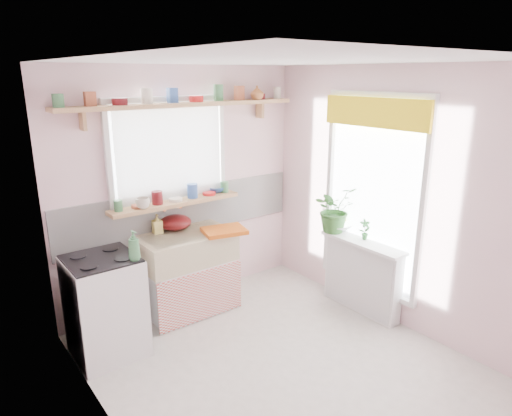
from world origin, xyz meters
TOP-DOWN VIEW (x-y plane):
  - room at (0.66, 0.86)m, footprint 3.20×3.20m
  - sink_unit at (-0.15, 1.29)m, footprint 0.95×0.65m
  - cooker at (-1.10, 1.05)m, footprint 0.58×0.58m
  - radiator_ledge at (1.30, 0.20)m, footprint 0.22×0.95m
  - windowsill at (-0.15, 1.48)m, footprint 1.40×0.22m
  - pine_shelf at (0.00, 1.47)m, footprint 2.52×0.24m
  - shelf_crockery at (-0.02, 1.47)m, footprint 2.47×0.11m
  - sill_crockery at (-0.17, 1.48)m, footprint 1.35×0.11m
  - dish_tray at (0.19, 1.10)m, footprint 0.49×0.41m
  - colander at (-0.16, 1.50)m, footprint 0.40×0.40m
  - jade_plant at (1.27, 0.60)m, footprint 0.47×0.41m
  - fruit_bowl at (1.33, 0.60)m, footprint 0.33×0.33m
  - herb_pot at (1.33, 0.23)m, footprint 0.14×0.12m
  - soap_bottle_sink at (-0.36, 1.50)m, footprint 0.10×0.10m
  - sill_cup at (-0.53, 1.42)m, footprint 0.14×0.14m
  - sill_bowl at (0.38, 1.54)m, footprint 0.25×0.25m
  - shelf_vase at (0.85, 1.41)m, footprint 0.19×0.19m
  - cooker_bottle at (-0.88, 0.83)m, footprint 0.11×0.11m
  - fruit at (1.34, 0.61)m, footprint 0.20×0.14m

SIDE VIEW (x-z plane):
  - radiator_ledge at x=1.30m, z-range 0.01..0.78m
  - sink_unit at x=-0.15m, z-range -0.13..0.99m
  - cooker at x=-1.10m, z-range 0.00..0.92m
  - fruit_bowl at x=1.33m, z-range 0.78..0.85m
  - dish_tray at x=0.19m, z-range 0.85..0.89m
  - fruit at x=1.34m, z-range 0.82..0.92m
  - herb_pot at x=1.33m, z-range 0.78..0.99m
  - colander at x=-0.16m, z-range 0.85..1.00m
  - soap_bottle_sink at x=-0.36m, z-range 0.85..1.05m
  - jade_plant at x=1.27m, z-range 0.78..1.28m
  - cooker_bottle at x=-0.88m, z-range 0.92..1.17m
  - windowsill at x=-0.15m, z-range 1.12..1.16m
  - sill_bowl at x=0.38m, z-range 1.16..1.22m
  - sill_cup at x=-0.53m, z-range 1.16..1.27m
  - sill_crockery at x=-0.17m, z-range 1.16..1.28m
  - room at x=0.66m, z-range -0.23..2.97m
  - pine_shelf at x=0.00m, z-range 2.10..2.14m
  - shelf_crockery at x=-0.02m, z-range 2.13..2.25m
  - shelf_vase at x=0.85m, z-range 2.14..2.29m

